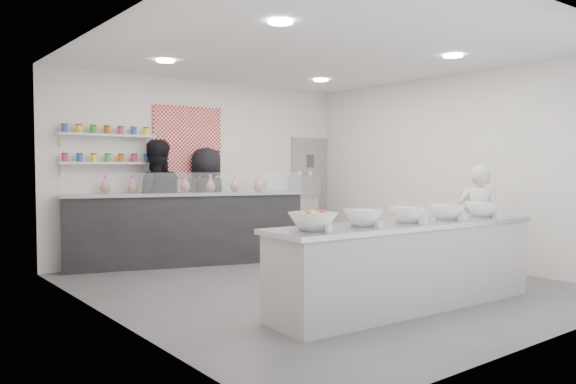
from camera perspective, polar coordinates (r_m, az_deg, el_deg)
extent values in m
plane|color=#515156|center=(7.45, 3.28, -9.40)|extent=(6.00, 6.00, 0.00)
plane|color=white|center=(7.43, 3.34, 13.86)|extent=(6.00, 6.00, 0.00)
plane|color=white|center=(9.75, -8.35, 2.31)|extent=(5.50, 0.00, 5.50)
plane|color=white|center=(5.86, -17.44, 1.97)|extent=(0.00, 6.00, 6.00)
plane|color=white|center=(9.32, 16.17, 2.22)|extent=(0.00, 6.00, 6.00)
cube|color=gray|center=(11.05, 2.19, 0.05)|extent=(0.88, 0.04, 2.10)
cube|color=#CF0308|center=(9.57, -10.13, 4.99)|extent=(1.25, 0.03, 1.20)
cube|color=silver|center=(8.93, -17.89, 2.82)|extent=(1.45, 0.22, 0.04)
cube|color=silver|center=(8.94, -17.92, 5.51)|extent=(1.45, 0.22, 0.04)
cylinder|color=white|center=(5.80, -0.78, 16.85)|extent=(0.24, 0.24, 0.02)
cylinder|color=white|center=(7.77, 16.41, 13.10)|extent=(0.24, 0.24, 0.02)
cylinder|color=white|center=(7.99, -12.35, 12.87)|extent=(0.24, 0.24, 0.02)
cylinder|color=white|center=(9.52, 3.37, 11.27)|extent=(0.24, 0.24, 0.02)
cube|color=#A7A7A2|center=(6.35, 12.01, -7.26)|extent=(3.49, 0.97, 0.94)
cube|color=black|center=(9.02, -10.35, -3.64)|extent=(3.72, 1.80, 1.14)
cube|color=white|center=(8.65, -10.06, 0.93)|extent=(3.46, 1.16, 0.31)
cube|color=#A7A7A2|center=(10.48, -0.30, -3.16)|extent=(1.32, 0.42, 0.98)
cube|color=#93969E|center=(10.73, 1.73, 0.60)|extent=(0.49, 0.34, 0.37)
imported|color=silver|center=(8.08, 18.85, -2.92)|extent=(0.58, 0.68, 1.58)
imported|color=black|center=(9.04, -13.33, -1.04)|extent=(1.13, 0.99, 1.97)
imported|color=black|center=(9.46, -8.24, -1.14)|extent=(1.04, 0.82, 1.86)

